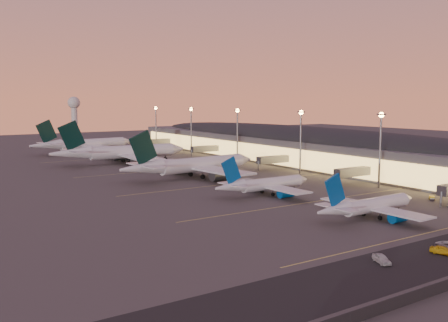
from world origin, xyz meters
TOP-DOWN VIEW (x-y plane):
  - ground at (0.00, 0.00)m, footprint 700.00×700.00m
  - airliner_narrow_south at (-2.23, -28.27)m, footprint 35.41×31.53m
  - airliner_narrow_north at (-4.95, 11.26)m, footprint 36.75×32.73m
  - airliner_wide_near at (-6.92, 54.02)m, footprint 60.82×55.71m
  - airliner_wide_mid at (-13.01, 110.83)m, footprint 65.65×59.74m
  - airliner_wide_far at (-12.92, 166.37)m, footprint 61.38×56.44m
  - terminal_building at (61.84, 72.47)m, footprint 56.35×255.00m
  - light_masts at (36.00, 65.00)m, footprint 2.20×217.20m
  - radar_tower at (10.00, 260.00)m, footprint 9.00×9.00m
  - lane_markings at (0.00, 40.00)m, footprint 90.00×180.36m
  - baggage_tug_b at (32.75, -22.64)m, footprint 3.84×3.37m
  - baggage_tug_c at (24.58, 10.99)m, footprint 3.60×1.84m
  - service_van_a at (-27.59, -53.22)m, footprint 3.71×5.20m
  - service_van_b at (-13.33, -56.32)m, footprint 3.08×5.14m

SIDE VIEW (x-z plane):
  - ground at x=0.00m, z-range 0.00..0.00m
  - lane_markings at x=0.00m, z-range 0.01..0.01m
  - baggage_tug_c at x=24.58m, z-range -0.04..0.98m
  - baggage_tug_b at x=32.75m, z-range -0.05..1.06m
  - service_van_b at x=-13.33m, z-range 0.00..1.64m
  - service_van_a at x=-27.59m, z-range 0.00..1.64m
  - airliner_narrow_south at x=-2.23m, z-range -3.06..9.62m
  - airliner_narrow_north at x=-4.95m, z-range -3.18..9.99m
  - airliner_wide_near at x=-6.92m, z-range -4.72..14.73m
  - airliner_wide_far at x=-12.92m, z-range -4.77..14.89m
  - airliner_wide_mid at x=-13.01m, z-range -5.10..15.93m
  - terminal_building at x=61.84m, z-range 0.05..17.51m
  - light_masts at x=36.00m, z-range 4.60..30.50m
  - radar_tower at x=10.00m, z-range 5.62..38.12m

